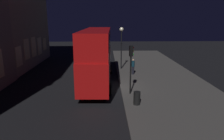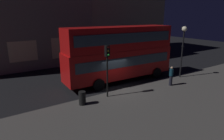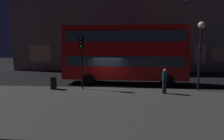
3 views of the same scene
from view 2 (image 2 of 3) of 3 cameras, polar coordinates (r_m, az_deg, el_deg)
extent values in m
plane|color=black|center=(17.59, 1.36, -5.31)|extent=(80.00, 80.00, 0.00)
cube|color=#423F3D|center=(14.06, 13.41, -11.12)|extent=(44.00, 8.83, 0.12)
cube|color=#F9E09E|center=(24.18, -24.53, 4.99)|extent=(3.03, 0.06, 2.30)
cube|color=#F9E09E|center=(25.31, -13.91, 6.39)|extent=(3.03, 0.06, 2.52)
cube|color=tan|center=(34.31, -0.48, 16.97)|extent=(15.25, 9.98, 14.15)
cube|color=#F9E09E|center=(27.76, -3.31, 7.28)|extent=(1.56, 0.06, 2.19)
cube|color=#F2D18C|center=(28.99, 0.89, 8.53)|extent=(1.56, 0.06, 2.48)
cube|color=#F2D18C|center=(30.42, 4.74, 8.75)|extent=(1.56, 0.06, 2.58)
cube|color=#F9E09E|center=(32.00, 8.22, 8.62)|extent=(1.56, 0.06, 2.41)
cube|color=#E5C67F|center=(33.66, 11.38, 8.79)|extent=(1.56, 0.06, 1.82)
cube|color=#B20F0F|center=(19.05, 2.33, 2.17)|extent=(11.15, 2.84, 2.64)
cube|color=#B20F0F|center=(18.64, 2.41, 9.32)|extent=(10.93, 2.79, 2.13)
cube|color=#2D3842|center=(18.98, 2.34, 3.14)|extent=(10.26, 2.87, 0.90)
cube|color=#2D3842|center=(18.63, 2.42, 9.64)|extent=(10.26, 2.87, 0.90)
cube|color=#F2D84C|center=(22.11, 14.55, 11.36)|extent=(0.13, 1.50, 0.44)
sphere|color=white|center=(23.33, 12.59, 1.87)|extent=(0.24, 0.24, 0.24)
sphere|color=white|center=(22.23, 15.49, 0.99)|extent=(0.24, 0.24, 0.24)
cylinder|color=black|center=(22.59, 8.40, 0.71)|extent=(1.07, 0.27, 1.07)
cylinder|color=black|center=(20.74, 13.00, -0.88)|extent=(1.07, 0.27, 1.07)
cylinder|color=black|center=(19.08, -7.54, -2.05)|extent=(1.07, 0.27, 1.07)
cylinder|color=black|center=(16.86, -3.88, -4.36)|extent=(1.07, 0.27, 1.07)
cylinder|color=black|center=(15.00, -1.38, -2.07)|extent=(0.12, 0.12, 3.22)
cube|color=black|center=(14.51, -1.44, 5.59)|extent=(0.35, 0.29, 0.85)
sphere|color=black|center=(14.35, -1.07, 6.58)|extent=(0.17, 0.17, 0.17)
sphere|color=black|center=(14.39, -1.06, 5.52)|extent=(0.17, 0.17, 0.17)
sphere|color=green|center=(14.44, -1.06, 4.46)|extent=(0.17, 0.17, 0.17)
cylinder|color=black|center=(20.92, 19.75, 4.19)|extent=(0.14, 0.14, 4.69)
torus|color=black|center=(20.77, 19.97, 6.54)|extent=(0.28, 0.28, 0.06)
sphere|color=#F9EFC6|center=(20.60, 20.42, 11.20)|extent=(0.50, 0.50, 0.50)
cylinder|color=black|center=(18.56, 16.79, -2.96)|extent=(0.29, 0.29, 0.92)
cylinder|color=#0F2D3D|center=(18.34, 16.98, -0.66)|extent=(0.36, 0.36, 0.63)
sphere|color=tan|center=(18.23, 17.09, 0.62)|extent=(0.22, 0.22, 0.22)
cylinder|color=black|center=(14.20, -8.69, -8.11)|extent=(0.50, 0.50, 0.99)
camera|label=1|loc=(16.62, -66.05, 6.52)|focal=32.87mm
camera|label=3|loc=(11.44, 64.06, -7.97)|focal=29.47mm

